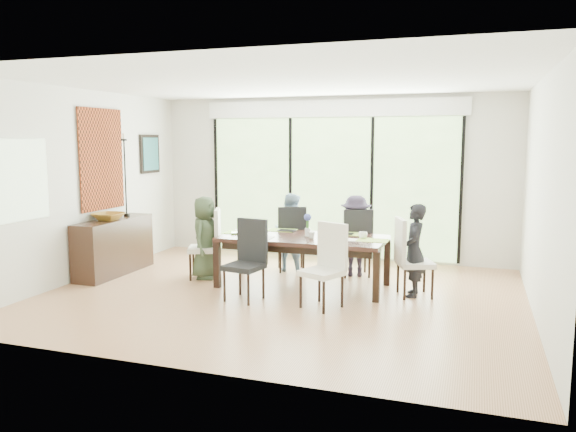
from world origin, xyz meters
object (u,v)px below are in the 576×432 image
(person_right_end, at_px, (414,250))
(person_far_left, at_px, (291,232))
(table_top, at_px, (303,238))
(person_far_right, at_px, (356,236))
(bowl, at_px, (109,216))
(chair_left_end, at_px, (204,243))
(cup_c, at_px, (363,235))
(vase, at_px, (308,232))
(cup_a, at_px, (259,229))
(chair_near_right, at_px, (322,266))
(cup_b, at_px, (312,235))
(chair_far_left, at_px, (291,238))
(person_left_end, at_px, (205,237))
(chair_right_end, at_px, (415,257))
(sideboard, at_px, (114,247))
(chair_near_left, at_px, (244,260))
(chair_far_right, at_px, (356,241))
(laptop, at_px, (242,233))

(person_right_end, relative_size, person_far_left, 1.00)
(table_top, xyz_separation_m, person_far_right, (0.55, 0.83, -0.07))
(person_right_end, relative_size, bowl, 2.73)
(chair_left_end, height_order, person_far_right, person_far_right)
(cup_c, bearing_deg, person_far_left, 149.72)
(vase, xyz_separation_m, cup_c, (0.75, 0.05, -0.01))
(person_right_end, relative_size, cup_a, 10.40)
(chair_left_end, xyz_separation_m, person_far_right, (2.05, 0.83, 0.09))
(chair_left_end, height_order, cup_c, chair_left_end)
(chair_near_right, distance_m, cup_b, 0.88)
(chair_far_left, bearing_deg, vase, 99.61)
(person_left_end, bearing_deg, chair_right_end, -94.86)
(person_left_end, xyz_separation_m, person_far_right, (2.03, 0.83, 0.00))
(chair_near_right, relative_size, bowl, 2.33)
(cup_a, xyz_separation_m, sideboard, (-2.18, -0.35, -0.32))
(cup_c, height_order, bowl, bowl)
(chair_right_end, xyz_separation_m, vase, (-1.45, 0.05, 0.24))
(chair_far_left, height_order, vase, chair_far_left)
(chair_near_left, distance_m, bowl, 2.48)
(chair_left_end, distance_m, person_right_end, 2.98)
(person_far_right, height_order, cup_b, person_far_right)
(cup_b, height_order, bowl, bowl)
(chair_left_end, relative_size, chair_far_left, 1.00)
(chair_near_right, bearing_deg, chair_far_right, 112.20)
(chair_left_end, relative_size, chair_near_left, 1.00)
(cup_c, distance_m, sideboard, 3.71)
(cup_c, relative_size, sideboard, 0.08)
(chair_right_end, distance_m, person_right_end, 0.09)
(chair_near_right, xyz_separation_m, vase, (-0.45, 0.92, 0.24))
(chair_far_right, xyz_separation_m, person_far_right, (0.00, -0.02, 0.09))
(chair_left_end, distance_m, chair_right_end, 3.00)
(table_top, bearing_deg, person_far_right, 56.47)
(person_left_end, bearing_deg, cup_a, -83.98)
(chair_far_right, xyz_separation_m, chair_near_right, (-0.05, -1.72, 0.00))
(person_far_left, bearing_deg, person_right_end, 168.98)
(cup_b, bearing_deg, person_far_left, 122.83)
(table_top, relative_size, sideboard, 1.51)
(chair_far_right, bearing_deg, vase, 36.96)
(chair_far_right, distance_m, person_far_right, 0.09)
(person_right_end, xyz_separation_m, cup_a, (-2.18, 0.15, 0.14))
(vase, bearing_deg, cup_a, 172.41)
(person_left_end, bearing_deg, person_right_end, -94.86)
(person_left_end, distance_m, laptop, 0.65)
(chair_far_left, xyz_separation_m, laptop, (-0.40, -0.95, 0.20))
(chair_near_right, bearing_deg, cup_b, 138.31)
(chair_far_left, height_order, bowl, chair_far_left)
(person_right_end, distance_m, vase, 1.44)
(chair_left_end, relative_size, person_far_right, 0.85)
(bowl, bearing_deg, chair_near_right, -9.57)
(laptop, bearing_deg, chair_far_right, 10.26)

